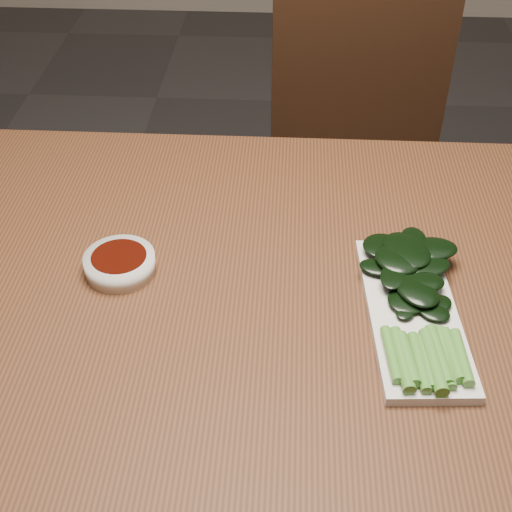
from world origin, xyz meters
The scene contains 5 objects.
table centered at (0.00, 0.00, 0.68)m, with size 1.40×0.80×0.75m.
chair_far centered at (0.18, 0.67, 0.49)m, with size 0.43×0.43×0.89m.
sauce_bowl centered at (-0.21, 0.01, 0.76)m, with size 0.10×0.10×0.03m.
serving_plate centered at (0.19, -0.06, 0.76)m, with size 0.13×0.30×0.01m.
gai_lan centered at (0.19, -0.02, 0.78)m, with size 0.15×0.30×0.03m.
Camera 1 is at (0.02, -0.74, 1.41)m, focal length 50.00 mm.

